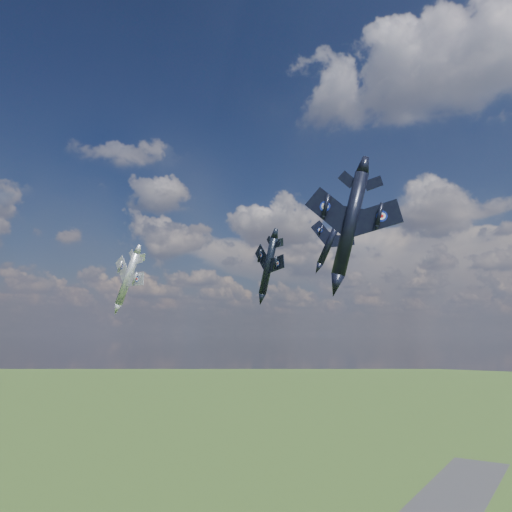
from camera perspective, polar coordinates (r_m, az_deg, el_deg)
The scene contains 4 objects.
jet_lead_navy at distance 90.96m, azimuth 1.41°, elevation -1.13°, with size 10.44×14.56×3.01m, color black, non-canonical shape.
jet_right_navy at distance 57.33m, azimuth 10.72°, elevation 3.66°, with size 11.75×16.39×3.39m, color black, non-canonical shape.
jet_high_navy at distance 99.14m, azimuth 8.49°, elevation 1.74°, with size 9.82×13.69×2.83m, color black, non-canonical shape.
jet_left_silver at distance 110.21m, azimuth -14.47°, elevation -2.53°, with size 11.84×16.51×3.42m, color #9D9EA7, non-canonical shape.
Camera 1 is at (51.53, -57.74, 68.33)m, focal length 35.00 mm.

